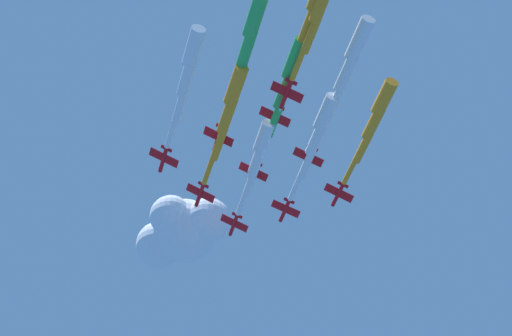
# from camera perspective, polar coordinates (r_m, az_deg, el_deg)

# --- Properties ---
(jet_lead) EXTENTS (31.55, 34.70, 4.52)m
(jet_lead) POSITION_cam_1_polar(r_m,az_deg,el_deg) (205.45, 0.01, 0.49)
(jet_lead) COLOR red
(jet_port_inner) EXTENTS (36.01, 37.85, 4.53)m
(jet_port_inner) POSITION_cam_1_polar(r_m,az_deg,el_deg) (194.51, -2.21, 3.89)
(jet_port_inner) COLOR red
(jet_starboard_inner) EXTENTS (33.85, 36.39, 4.42)m
(jet_starboard_inner) POSITION_cam_1_polar(r_m,az_deg,el_deg) (200.89, 4.44, 2.12)
(jet_starboard_inner) COLOR red
(jet_port_mid) EXTENTS (35.88, 38.48, 4.53)m
(jet_port_mid) POSITION_cam_1_polar(r_m,az_deg,el_deg) (192.43, 2.09, 5.78)
(jet_port_mid) COLOR red
(jet_starboard_mid) EXTENTS (34.29, 36.37, 4.52)m
(jet_starboard_mid) POSITION_cam_1_polar(r_m,az_deg,el_deg) (188.21, -5.27, 6.67)
(jet_starboard_mid) COLOR red
(jet_port_outer) EXTENTS (32.88, 35.08, 4.53)m
(jet_port_outer) POSITION_cam_1_polar(r_m,az_deg,el_deg) (199.60, 8.67, 3.23)
(jet_port_outer) COLOR red
(jet_starboard_outer) EXTENTS (34.88, 37.81, 4.53)m
(jet_starboard_outer) POSITION_cam_1_polar(r_m,az_deg,el_deg) (184.76, -0.79, 8.75)
(jet_starboard_outer) COLOR red
(jet_trail_port) EXTENTS (36.35, 38.33, 4.47)m
(jet_trail_port) POSITION_cam_1_polar(r_m,az_deg,el_deg) (189.33, 6.72, 7.09)
(jet_trail_port) COLOR red
(jet_trail_starboard) EXTENTS (35.28, 38.26, 4.52)m
(jet_trail_starboard) POSITION_cam_1_polar(r_m,az_deg,el_deg) (182.33, 3.92, 10.54)
(jet_trail_starboard) COLOR red
(jet_tail_end) EXTENTS (32.61, 34.87, 4.50)m
(jet_tail_end) POSITION_cam_1_polar(r_m,az_deg,el_deg) (176.97, 4.81, 12.00)
(jet_tail_end) COLOR red
(cloud_puff) EXTENTS (33.72, 23.94, 20.51)m
(cloud_puff) POSITION_cam_1_polar(r_m,az_deg,el_deg) (244.41, -5.51, -4.61)
(cloud_puff) COLOR white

